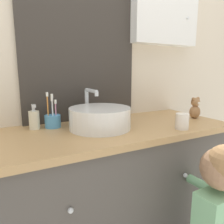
{
  "coord_description": "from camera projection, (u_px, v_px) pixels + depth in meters",
  "views": [
    {
      "loc": [
        -0.54,
        -0.73,
        1.18
      ],
      "look_at": [
        -0.01,
        0.27,
        0.96
      ],
      "focal_mm": 35.0,
      "sensor_mm": 36.0,
      "label": 1
    }
  ],
  "objects": [
    {
      "name": "vanity_counter",
      "position": [
        110.0,
        197.0,
        1.3
      ],
      "size": [
        1.42,
        0.57,
        0.86
      ],
      "color": "#4C4742",
      "rests_on": "ground_plane"
    },
    {
      "name": "toothbrush_holder",
      "position": [
        53.0,
        120.0,
        1.23
      ],
      "size": [
        0.09,
        0.09,
        0.2
      ],
      "color": "#4C93C6",
      "rests_on": "vanity_counter"
    },
    {
      "name": "child_figure",
      "position": [
        218.0,
        213.0,
        0.99
      ],
      "size": [
        0.22,
        0.44,
        0.87
      ],
      "color": "slate",
      "rests_on": "ground_plane"
    },
    {
      "name": "soap_dispenser",
      "position": [
        34.0,
        120.0,
        1.19
      ],
      "size": [
        0.06,
        0.06,
        0.14
      ],
      "color": "beige",
      "rests_on": "vanity_counter"
    },
    {
      "name": "drinking_cup",
      "position": [
        182.0,
        121.0,
        1.19
      ],
      "size": [
        0.07,
        0.07,
        0.09
      ],
      "primitive_type": "cylinder",
      "color": "silver",
      "rests_on": "vanity_counter"
    },
    {
      "name": "sink_basin",
      "position": [
        100.0,
        117.0,
        1.2
      ],
      "size": [
        0.34,
        0.39,
        0.21
      ],
      "color": "white",
      "rests_on": "vanity_counter"
    },
    {
      "name": "wall_back",
      "position": [
        93.0,
        52.0,
        1.42
      ],
      "size": [
        3.2,
        0.18,
        2.5
      ],
      "color": "beige",
      "rests_on": "ground_plane"
    },
    {
      "name": "teddy_bear",
      "position": [
        195.0,
        108.0,
        1.45
      ],
      "size": [
        0.08,
        0.07,
        0.14
      ],
      "color": "#9E7047",
      "rests_on": "vanity_counter"
    }
  ]
}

